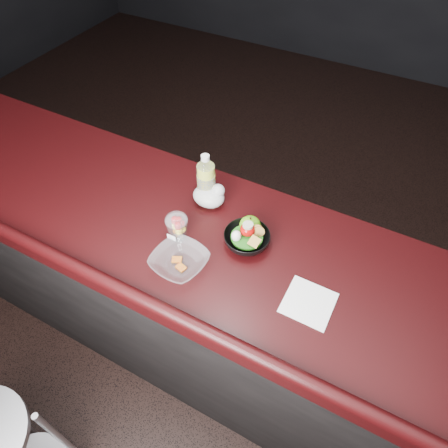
{
  "coord_description": "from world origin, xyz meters",
  "views": [
    {
      "loc": [
        0.56,
        -0.54,
        2.19
      ],
      "look_at": [
        0.11,
        0.32,
        1.1
      ],
      "focal_mm": 32.0,
      "sensor_mm": 36.0,
      "label": 1
    }
  ],
  "objects_px": {
    "green_apple": "(250,226)",
    "snack_bowl": "(246,238)",
    "lemonade_bottle": "(206,181)",
    "fruit_cup": "(177,226)",
    "takeout_bowl": "(179,261)"
  },
  "relations": [
    {
      "from": "green_apple",
      "to": "snack_bowl",
      "type": "height_order",
      "value": "snack_bowl"
    },
    {
      "from": "lemonade_bottle",
      "to": "green_apple",
      "type": "xyz_separation_m",
      "value": [
        0.24,
        -0.09,
        -0.06
      ]
    },
    {
      "from": "takeout_bowl",
      "to": "green_apple",
      "type": "bearing_deg",
      "value": 59.16
    },
    {
      "from": "green_apple",
      "to": "takeout_bowl",
      "type": "xyz_separation_m",
      "value": [
        -0.15,
        -0.26,
        -0.01
      ]
    },
    {
      "from": "lemonade_bottle",
      "to": "green_apple",
      "type": "height_order",
      "value": "lemonade_bottle"
    },
    {
      "from": "green_apple",
      "to": "fruit_cup",
      "type": "bearing_deg",
      "value": -146.96
    },
    {
      "from": "fruit_cup",
      "to": "green_apple",
      "type": "relative_size",
      "value": 1.4
    },
    {
      "from": "fruit_cup",
      "to": "snack_bowl",
      "type": "bearing_deg",
      "value": 21.0
    },
    {
      "from": "green_apple",
      "to": "snack_bowl",
      "type": "xyz_separation_m",
      "value": [
        0.01,
        -0.06,
        -0.01
      ]
    },
    {
      "from": "green_apple",
      "to": "takeout_bowl",
      "type": "bearing_deg",
      "value": -120.84
    },
    {
      "from": "fruit_cup",
      "to": "takeout_bowl",
      "type": "distance_m",
      "value": 0.14
    },
    {
      "from": "lemonade_bottle",
      "to": "snack_bowl",
      "type": "height_order",
      "value": "lemonade_bottle"
    },
    {
      "from": "lemonade_bottle",
      "to": "green_apple",
      "type": "distance_m",
      "value": 0.26
    },
    {
      "from": "fruit_cup",
      "to": "snack_bowl",
      "type": "height_order",
      "value": "fruit_cup"
    },
    {
      "from": "lemonade_bottle",
      "to": "snack_bowl",
      "type": "xyz_separation_m",
      "value": [
        0.25,
        -0.14,
        -0.06
      ]
    }
  ]
}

